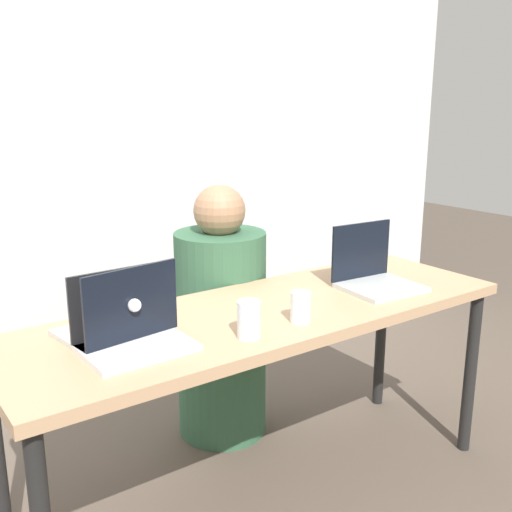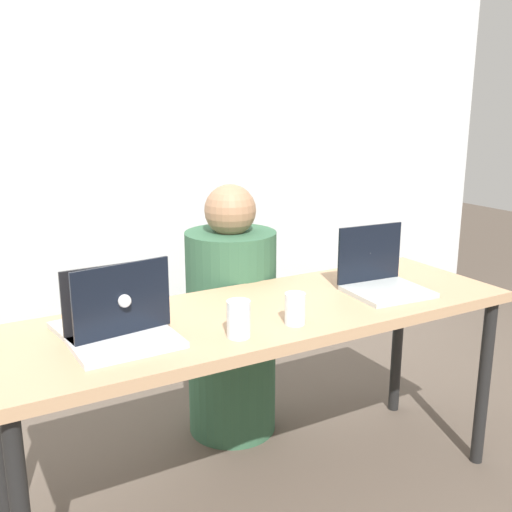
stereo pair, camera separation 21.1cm
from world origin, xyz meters
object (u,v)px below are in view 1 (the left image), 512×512
(laptop_front_left, at_px, (131,331))
(water_glass_left, at_px, (249,322))
(laptop_back_left, at_px, (119,322))
(water_glass_center, at_px, (301,309))
(person_at_center, at_px, (221,327))
(laptop_front_right, at_px, (374,274))

(laptop_front_left, relative_size, water_glass_left, 2.68)
(laptop_back_left, height_order, water_glass_center, laptop_back_left)
(person_at_center, xyz_separation_m, laptop_front_right, (0.38, -0.53, 0.30))
(laptop_back_left, relative_size, laptop_front_left, 1.09)
(person_at_center, relative_size, water_glass_center, 10.70)
(water_glass_center, bearing_deg, water_glass_left, -178.04)
(laptop_back_left, xyz_separation_m, water_glass_left, (0.33, -0.23, -0.00))
(person_at_center, xyz_separation_m, water_glass_left, (-0.32, -0.67, 0.30))
(laptop_back_left, height_order, laptop_front_left, laptop_back_left)
(person_at_center, distance_m, water_glass_center, 0.73)
(person_at_center, height_order, laptop_back_left, person_at_center)
(water_glass_left, distance_m, water_glass_center, 0.21)
(water_glass_center, bearing_deg, laptop_front_right, 15.55)
(laptop_back_left, distance_m, laptop_front_right, 1.03)
(laptop_back_left, xyz_separation_m, laptop_front_right, (1.02, -0.09, 0.00))
(person_at_center, height_order, laptop_front_right, person_at_center)
(laptop_front_right, relative_size, water_glass_left, 2.60)
(water_glass_left, xyz_separation_m, water_glass_center, (0.21, 0.01, -0.01))
(laptop_front_left, relative_size, water_glass_center, 3.00)
(laptop_front_right, bearing_deg, laptop_front_left, -175.87)
(water_glass_left, bearing_deg, person_at_center, 64.58)
(laptop_front_right, bearing_deg, laptop_back_left, 179.28)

